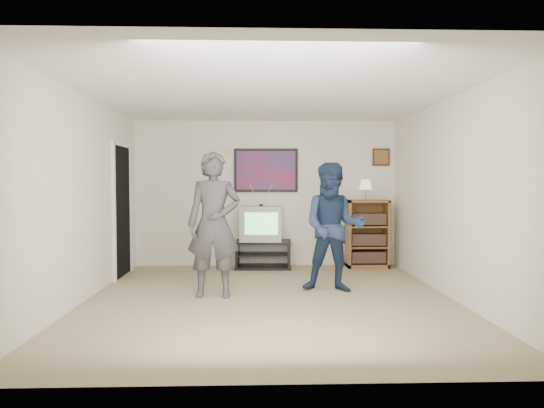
{
  "coord_description": "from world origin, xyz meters",
  "views": [
    {
      "loc": [
        -0.17,
        -5.88,
        1.43
      ],
      "look_at": [
        0.05,
        0.63,
        1.15
      ],
      "focal_mm": 32.0,
      "sensor_mm": 36.0,
      "label": 1
    }
  ],
  "objects": [
    {
      "name": "controller_left",
      "position": [
        -0.69,
        0.44,
        1.15
      ],
      "size": [
        0.04,
        0.11,
        0.03
      ],
      "primitive_type": "cube",
      "rotation": [
        0.0,
        0.0,
        -0.07
      ],
      "color": "white",
      "rests_on": "person_tall"
    },
    {
      "name": "bookshelf",
      "position": [
        1.72,
        2.28,
        0.57
      ],
      "size": [
        0.7,
        0.4,
        1.14
      ],
      "primitive_type": null,
      "color": "brown",
      "rests_on": "room_shell"
    },
    {
      "name": "doorway",
      "position": [
        -2.23,
        1.6,
        1.0
      ],
      "size": [
        0.03,
        0.85,
        2.0
      ],
      "primitive_type": "cube",
      "color": "black",
      "rests_on": "room_shell"
    },
    {
      "name": "media_stand",
      "position": [
        -0.05,
        2.23,
        0.23
      ],
      "size": [
        0.95,
        0.56,
        0.46
      ],
      "rotation": [
        0.0,
        0.0,
        -0.05
      ],
      "color": "black",
      "rests_on": "room_shell"
    },
    {
      "name": "person_tall",
      "position": [
        -0.7,
        0.21,
        0.92
      ],
      "size": [
        0.68,
        0.45,
        1.83
      ],
      "primitive_type": "imported",
      "rotation": [
        0.0,
        0.0,
        -0.02
      ],
      "color": "#3B3B3E",
      "rests_on": "room_shell"
    },
    {
      "name": "crt_television",
      "position": [
        -0.09,
        2.23,
        0.75
      ],
      "size": [
        0.72,
        0.62,
        0.58
      ],
      "primitive_type": null,
      "rotation": [
        0.0,
        0.0,
        -0.06
      ],
      "color": "#9D9D98",
      "rests_on": "media_stand"
    },
    {
      "name": "poster",
      "position": [
        0.0,
        2.48,
        1.65
      ],
      "size": [
        1.1,
        0.03,
        0.75
      ],
      "primitive_type": "cube",
      "color": "black",
      "rests_on": "room_shell"
    },
    {
      "name": "controller_right",
      "position": [
        0.83,
        0.7,
        0.98
      ],
      "size": [
        0.04,
        0.11,
        0.03
      ],
      "primitive_type": "cube",
      "rotation": [
        0.0,
        0.0,
        0.05
      ],
      "color": "white",
      "rests_on": "person_short"
    },
    {
      "name": "air_vent",
      "position": [
        -0.55,
        2.48,
        1.95
      ],
      "size": [
        0.28,
        0.02,
        0.14
      ],
      "primitive_type": "cube",
      "color": "white",
      "rests_on": "room_shell"
    },
    {
      "name": "table_lamp",
      "position": [
        1.69,
        2.27,
        1.32
      ],
      "size": [
        0.22,
        0.22,
        0.35
      ],
      "primitive_type": null,
      "color": "beige",
      "rests_on": "bookshelf"
    },
    {
      "name": "room_shell",
      "position": [
        0.0,
        0.35,
        1.25
      ],
      "size": [
        4.51,
        5.0,
        2.51
      ],
      "color": "#807151",
      "rests_on": "ground"
    },
    {
      "name": "person_short",
      "position": [
        0.85,
        0.45,
        0.85
      ],
      "size": [
        0.94,
        0.79,
        1.7
      ],
      "primitive_type": "imported",
      "rotation": [
        0.0,
        0.0,
        -0.19
      ],
      "color": "#1A2B49",
      "rests_on": "room_shell"
    },
    {
      "name": "small_picture",
      "position": [
        2.0,
        2.48,
        1.88
      ],
      "size": [
        0.3,
        0.03,
        0.3
      ],
      "primitive_type": "cube",
      "color": "#311F0F",
      "rests_on": "room_shell"
    }
  ]
}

